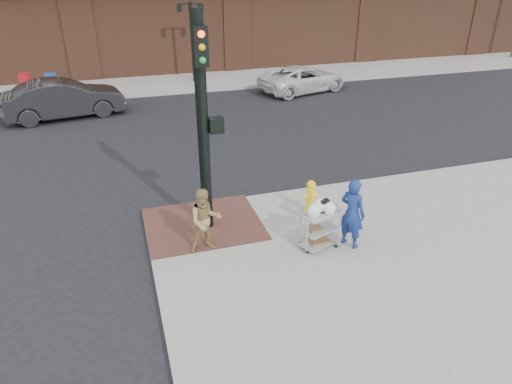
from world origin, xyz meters
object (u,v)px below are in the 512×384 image
object	(u,v)px
lamp_post	(192,33)
fire_hydrant	(311,197)
minivan_white	(303,79)
woman_blue	(352,213)
pedestrian_tan	(205,221)
sedan_dark	(64,99)
utility_cart	(320,226)
traffic_signal_pole	(204,121)

from	to	relation	value
lamp_post	fire_hydrant	size ratio (longest dim) A/B	4.38
lamp_post	fire_hydrant	world-z (taller)	lamp_post
lamp_post	minivan_white	xyz separation A→B (m)	(4.97, -3.34, -1.97)
woman_blue	pedestrian_tan	bearing A→B (deg)	44.95
lamp_post	woman_blue	world-z (taller)	lamp_post
pedestrian_tan	lamp_post	bearing A→B (deg)	77.22
minivan_white	fire_hydrant	size ratio (longest dim) A/B	5.07
minivan_white	sedan_dark	bearing A→B (deg)	79.58
minivan_white	fire_hydrant	distance (m)	12.96
lamp_post	utility_cart	size ratio (longest dim) A/B	3.44
traffic_signal_pole	sedan_dark	bearing A→B (deg)	109.56
pedestrian_tan	minivan_white	xyz separation A→B (m)	(7.72, 12.89, -0.26)
woman_blue	fire_hydrant	xyz separation A→B (m)	(-0.27, 1.65, -0.36)
traffic_signal_pole	pedestrian_tan	world-z (taller)	traffic_signal_pole
lamp_post	fire_hydrant	distance (m)	15.50
sedan_dark	fire_hydrant	world-z (taller)	sedan_dark
minivan_white	fire_hydrant	xyz separation A→B (m)	(-4.82, -12.02, -0.03)
minivan_white	lamp_post	bearing A→B (deg)	40.54
woman_blue	fire_hydrant	world-z (taller)	woman_blue
woman_blue	fire_hydrant	size ratio (longest dim) A/B	1.81
lamp_post	pedestrian_tan	distance (m)	16.55
lamp_post	sedan_dark	world-z (taller)	lamp_post
lamp_post	sedan_dark	size ratio (longest dim) A/B	0.82
lamp_post	traffic_signal_pole	bearing A→B (deg)	-99.24
woman_blue	pedestrian_tan	size ratio (longest dim) A/B	1.10
lamp_post	minivan_white	bearing A→B (deg)	-33.95
utility_cart	sedan_dark	bearing A→B (deg)	115.81
pedestrian_tan	sedan_dark	size ratio (longest dim) A/B	0.31
sedan_dark	fire_hydrant	xyz separation A→B (m)	(6.48, -11.02, -0.19)
traffic_signal_pole	woman_blue	distance (m)	3.87
lamp_post	minivan_white	size ratio (longest dim) A/B	0.86
pedestrian_tan	utility_cart	bearing A→B (deg)	-17.62
woman_blue	minivan_white	size ratio (longest dim) A/B	0.36
minivan_white	utility_cart	distance (m)	14.51
sedan_dark	minivan_white	distance (m)	11.35
traffic_signal_pole	minivan_white	world-z (taller)	traffic_signal_pole
pedestrian_tan	fire_hydrant	bearing A→B (deg)	13.46
minivan_white	traffic_signal_pole	bearing A→B (deg)	132.42
woman_blue	sedan_dark	xyz separation A→B (m)	(-6.75, 12.66, -0.17)
traffic_signal_pole	fire_hydrant	xyz separation A→B (m)	(2.62, -0.14, -2.22)
pedestrian_tan	utility_cart	xyz separation A→B (m)	(2.46, -0.63, -0.22)
traffic_signal_pole	sedan_dark	size ratio (longest dim) A/B	1.02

